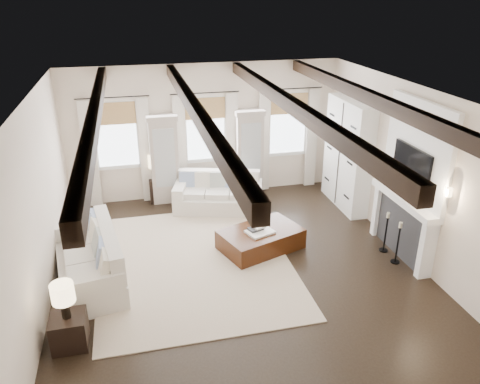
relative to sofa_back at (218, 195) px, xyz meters
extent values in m
plane|color=black|center=(-0.11, -2.81, -0.35)|extent=(7.50, 7.50, 0.00)
cube|color=#F3E1CD|center=(-0.11, 0.94, 1.25)|extent=(6.50, 0.04, 3.20)
cube|color=#F3E1CD|center=(-0.11, -6.56, 1.25)|extent=(6.50, 0.04, 3.20)
cube|color=#F3E1CD|center=(-3.36, -2.81, 1.25)|extent=(0.04, 7.50, 3.20)
cube|color=#F3E1CD|center=(3.14, -2.81, 1.25)|extent=(0.04, 7.50, 3.20)
cube|color=white|center=(-0.11, -2.81, 2.85)|extent=(6.50, 7.50, 0.04)
cube|color=black|center=(-2.31, -2.81, 2.73)|extent=(0.16, 7.40, 0.22)
cube|color=black|center=(-0.86, -2.81, 2.73)|extent=(0.16, 7.40, 0.22)
cube|color=black|center=(0.64, -2.81, 2.73)|extent=(0.16, 7.40, 0.22)
cube|color=black|center=(2.09, -2.81, 2.73)|extent=(0.16, 7.40, 0.22)
cube|color=white|center=(-2.16, 0.91, 1.30)|extent=(0.90, 0.03, 1.45)
cube|color=#AD824D|center=(-2.16, 0.85, 1.83)|extent=(0.94, 0.04, 0.50)
cube|color=silver|center=(-2.78, 0.81, 0.92)|extent=(0.28, 0.08, 2.50)
cube|color=silver|center=(-1.54, 0.81, 0.92)|extent=(0.28, 0.08, 2.50)
cylinder|color=black|center=(-2.16, 0.80, 2.20)|extent=(1.60, 0.02, 0.02)
cube|color=white|center=(-0.11, 0.91, 1.30)|extent=(0.90, 0.03, 1.45)
cube|color=#AD824D|center=(-0.11, 0.85, 1.83)|extent=(0.94, 0.04, 0.50)
cube|color=silver|center=(-0.73, 0.81, 0.92)|extent=(0.28, 0.08, 2.50)
cube|color=silver|center=(0.51, 0.81, 0.92)|extent=(0.28, 0.08, 2.50)
cylinder|color=black|center=(-0.11, 0.80, 2.20)|extent=(1.60, 0.02, 0.02)
cube|color=white|center=(1.94, 0.91, 1.30)|extent=(0.90, 0.03, 1.45)
cube|color=#AD824D|center=(1.94, 0.85, 1.83)|extent=(0.94, 0.04, 0.50)
cube|color=silver|center=(1.32, 0.81, 0.92)|extent=(0.28, 0.08, 2.50)
cube|color=silver|center=(2.56, 0.81, 0.92)|extent=(0.28, 0.08, 2.50)
cylinder|color=black|center=(1.94, 0.80, 2.20)|extent=(1.60, 0.02, 0.02)
cube|color=#BCB0A4|center=(-1.14, 0.72, 0.65)|extent=(0.64, 0.38, 2.00)
cube|color=#B2B7BA|center=(-1.14, 0.52, 0.80)|extent=(0.48, 0.02, 1.40)
cube|color=#BCB0A4|center=(-1.14, 0.72, 1.71)|extent=(0.70, 0.42, 0.12)
cube|color=#BCB0A4|center=(0.91, 0.72, 0.65)|extent=(0.64, 0.38, 2.00)
cube|color=#B2B7BA|center=(0.91, 0.52, 0.80)|extent=(0.48, 0.02, 1.40)
cube|color=#BCB0A4|center=(0.91, 0.72, 1.71)|extent=(0.70, 0.42, 0.12)
cube|color=#27272A|center=(3.05, -2.81, 0.20)|extent=(0.18, 1.50, 1.10)
cube|color=black|center=(3.02, -2.81, 0.05)|extent=(0.10, 0.90, 0.70)
cube|color=white|center=(3.01, -3.63, 0.20)|extent=(0.26, 0.14, 1.10)
cube|color=white|center=(3.01, -1.99, 0.20)|extent=(0.26, 0.14, 1.10)
cube|color=white|center=(2.98, -2.81, 0.81)|extent=(0.32, 1.90, 0.12)
cube|color=white|center=(3.09, -2.81, 1.75)|extent=(0.10, 1.90, 1.80)
cube|color=black|center=(3.02, -2.81, 1.50)|extent=(0.07, 1.10, 0.64)
cylinder|color=#FFD899|center=(3.04, -3.86, 1.40)|extent=(0.10, 0.10, 0.14)
cube|color=silver|center=(2.94, -0.46, 0.90)|extent=(0.40, 1.70, 2.50)
cube|color=black|center=(2.73, -0.46, 0.90)|extent=(0.01, 0.02, 2.40)
cube|color=#C7B39B|center=(-0.90, -2.22, -0.34)|extent=(3.50, 4.34, 0.02)
cube|color=silver|center=(-0.02, -0.06, -0.16)|extent=(2.17, 1.42, 0.38)
cube|color=silver|center=(0.08, 0.27, 0.27)|extent=(1.88, 0.72, 0.47)
cube|color=silver|center=(-0.86, 0.18, 0.16)|extent=(0.47, 0.89, 0.25)
cube|color=silver|center=(0.82, -0.30, 0.16)|extent=(0.47, 0.89, 0.25)
cube|color=silver|center=(-0.56, 0.04, 0.10)|extent=(0.67, 0.69, 0.13)
cube|color=silver|center=(-0.03, -0.11, 0.10)|extent=(0.67, 0.69, 0.13)
cube|color=silver|center=(0.50, -0.26, 0.10)|extent=(0.67, 0.69, 0.13)
cube|color=#798FB8|center=(-0.65, 0.31, 0.30)|extent=(0.44, 0.31, 0.41)
cube|color=silver|center=(-0.31, 0.21, 0.30)|extent=(0.44, 0.31, 0.41)
cube|color=beige|center=(0.03, 0.12, 0.30)|extent=(0.44, 0.31, 0.41)
cube|color=#798FB8|center=(0.38, 0.02, 0.30)|extent=(0.44, 0.31, 0.41)
cube|color=silver|center=(0.72, -0.08, 0.30)|extent=(0.44, 0.31, 0.41)
cube|color=silver|center=(-2.76, -2.37, -0.14)|extent=(1.33, 2.34, 0.42)
cube|color=silver|center=(-2.38, -2.31, 0.34)|extent=(0.56, 2.11, 0.53)
cube|color=silver|center=(-2.91, -1.41, 0.21)|extent=(0.98, 0.42, 0.27)
cube|color=silver|center=(-2.61, -3.33, 0.21)|extent=(0.98, 0.42, 0.27)
cube|color=silver|center=(-2.91, -1.78, 0.15)|extent=(0.72, 0.68, 0.15)
cube|color=silver|center=(-2.82, -2.38, 0.15)|extent=(0.72, 0.68, 0.15)
cube|color=silver|center=(-2.72, -2.98, 0.15)|extent=(0.72, 0.68, 0.15)
cube|color=#798FB8|center=(-2.68, -1.56, 0.37)|extent=(0.30, 0.47, 0.46)
cube|color=silver|center=(-2.62, -1.95, 0.37)|extent=(0.30, 0.47, 0.46)
cube|color=beige|center=(-2.56, -2.34, 0.37)|extent=(0.30, 0.47, 0.46)
cube|color=#798FB8|center=(-2.50, -2.73, 0.37)|extent=(0.30, 0.47, 0.46)
cube|color=silver|center=(-2.44, -3.12, 0.37)|extent=(0.30, 0.47, 0.46)
cube|color=black|center=(0.46, -1.99, -0.14)|extent=(1.77, 1.42, 0.40)
cube|color=white|center=(0.41, -2.09, 0.08)|extent=(0.60, 0.53, 0.04)
cube|color=#262628|center=(0.34, -2.02, 0.12)|extent=(0.31, 0.28, 0.04)
cube|color=beige|center=(0.41, -2.02, 0.15)|extent=(0.26, 0.23, 0.03)
cube|color=black|center=(-2.95, -3.99, -0.10)|extent=(0.49, 0.49, 0.49)
cylinder|color=black|center=(-2.95, -3.99, 0.28)|extent=(0.13, 0.13, 0.27)
cylinder|color=#F9D89E|center=(-2.95, -3.99, 0.56)|extent=(0.32, 0.32, 0.29)
cube|color=black|center=(-1.34, 0.76, -0.06)|extent=(0.39, 0.39, 0.58)
cylinder|color=black|center=(-1.34, 0.76, 0.38)|extent=(0.14, 0.14, 0.29)
cylinder|color=#F9D89E|center=(-1.34, 0.76, 0.68)|extent=(0.35, 0.35, 0.31)
cylinder|color=black|center=(2.79, -3.08, -0.34)|extent=(0.17, 0.17, 0.02)
cylinder|color=black|center=(2.79, -3.08, 0.03)|extent=(0.03, 0.03, 0.75)
cylinder|color=beige|center=(2.79, -3.08, 0.45)|extent=(0.06, 0.06, 0.11)
cylinder|color=black|center=(2.79, -2.65, -0.34)|extent=(0.17, 0.17, 0.02)
cylinder|color=black|center=(2.79, -2.65, 0.02)|extent=(0.03, 0.03, 0.74)
cylinder|color=beige|center=(2.79, -2.65, 0.44)|extent=(0.06, 0.06, 0.11)
camera|label=1|loc=(-1.81, -9.73, 4.41)|focal=35.00mm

